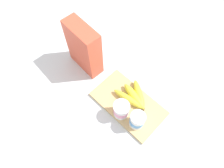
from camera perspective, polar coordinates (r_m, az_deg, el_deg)
The scene contains 6 objects.
ground_plane at distance 1.01m, azimuth 4.67°, elevation -5.76°, with size 2.40×2.40×0.00m, color silver.
cutting_board at distance 1.01m, azimuth 4.70°, elevation -5.59°, with size 0.36×0.21×0.02m, color tan.
cereal_box at distance 1.02m, azimuth -7.97°, elevation 10.06°, with size 0.19×0.08×0.28m, color #D85138.
yogurt_cup_front at distance 0.92m, azimuth 7.16°, elevation -10.20°, with size 0.07×0.07×0.10m.
yogurt_cup_back at distance 0.94m, azimuth 2.64°, elevation -7.33°, with size 0.08×0.08×0.09m.
banana_bunch at distance 1.00m, azimuth 6.22°, elevation -3.46°, with size 0.18×0.15×0.04m.
Camera 1 is at (-0.21, 0.33, 0.93)m, focal length 32.13 mm.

